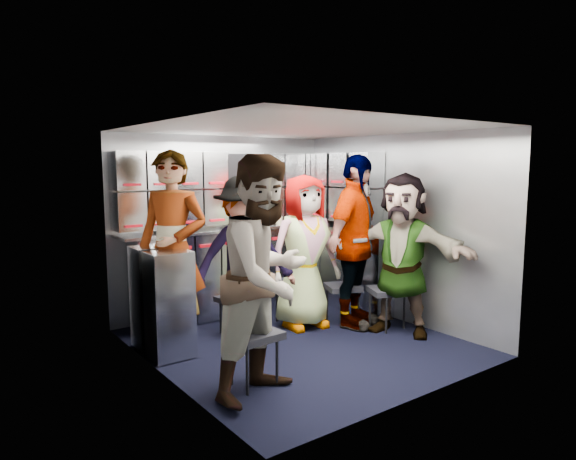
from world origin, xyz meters
TOP-DOWN VIEW (x-y plane):
  - floor at (0.00, 0.00)m, footprint 3.00×3.00m
  - wall_back at (0.00, 1.50)m, footprint 2.80×0.04m
  - wall_left at (-1.40, 0.00)m, footprint 0.04×3.00m
  - wall_right at (1.40, 0.00)m, footprint 0.04×3.00m
  - ceiling at (0.00, 0.00)m, footprint 2.80×3.00m
  - cart_bank_back at (0.00, 1.29)m, footprint 2.68×0.38m
  - cart_bank_left at (-1.19, 0.56)m, footprint 0.38×0.76m
  - counter at (0.00, 1.29)m, footprint 2.68×0.42m
  - locker_bank_back at (0.00, 1.35)m, footprint 2.68×0.28m
  - locker_bank_right at (1.25, 0.70)m, footprint 0.28×1.00m
  - right_cabinet at (1.25, 0.60)m, footprint 0.28×1.20m
  - coffee_niche at (0.18, 1.41)m, footprint 0.46×0.16m
  - red_latch_strip at (0.00, 1.09)m, footprint 2.60×0.02m
  - jump_seat_near_left at (-0.89, -0.57)m, footprint 0.40×0.38m
  - jump_seat_mid_left at (-0.36, 0.61)m, footprint 0.39×0.38m
  - jump_seat_center at (0.38, 0.58)m, footprint 0.43×0.41m
  - jump_seat_mid_right at (0.82, 0.26)m, footprint 0.47×0.46m
  - jump_seat_near_right at (1.05, -0.20)m, footprint 0.49×0.48m
  - attendant_standing at (-1.05, 0.60)m, footprint 0.79×0.82m
  - attendant_arc_a at (-0.89, -0.75)m, footprint 1.06×0.93m
  - attendant_arc_b at (-0.36, 0.43)m, footprint 1.19×0.86m
  - attendant_arc_c at (0.38, 0.40)m, footprint 0.88×0.64m
  - attendant_arc_d at (0.82, 0.08)m, footprint 1.19×0.85m
  - attendant_arc_e at (1.05, -0.38)m, footprint 1.10×1.62m
  - bottle_left at (-0.83, 1.24)m, footprint 0.07×0.07m
  - bottle_mid at (0.17, 1.24)m, footprint 0.06×0.06m
  - bottle_right at (0.34, 1.24)m, footprint 0.07×0.07m
  - cup_left at (-0.71, 1.23)m, footprint 0.09×0.09m
  - cup_right at (0.63, 1.23)m, footprint 0.08×0.08m

SIDE VIEW (x-z plane):
  - floor at x=0.00m, z-range 0.00..0.00m
  - jump_seat_mid_left at x=-0.36m, z-range 0.15..0.56m
  - jump_seat_mid_right at x=0.82m, z-range 0.16..0.59m
  - jump_seat_near_right at x=1.05m, z-range 0.17..0.61m
  - jump_seat_near_left at x=-0.89m, z-range 0.17..0.62m
  - jump_seat_center at x=0.38m, z-range 0.18..0.66m
  - cart_bank_back at x=0.00m, z-range 0.00..0.99m
  - cart_bank_left at x=-1.19m, z-range 0.00..0.99m
  - right_cabinet at x=1.25m, z-range 0.00..1.00m
  - attendant_arc_b at x=-0.36m, z-range 0.00..1.65m
  - attendant_arc_c at x=0.38m, z-range 0.00..1.66m
  - attendant_arc_e at x=1.05m, z-range 0.00..1.68m
  - red_latch_strip at x=0.00m, z-range 0.86..0.90m
  - attendant_arc_a at x=-0.89m, z-range 0.00..1.84m
  - attendant_arc_d at x=0.82m, z-range 0.00..1.87m
  - attendant_standing at x=-1.05m, z-range 0.00..1.90m
  - counter at x=0.00m, z-range 1.00..1.03m
  - wall_back at x=0.00m, z-range 0.00..2.10m
  - wall_left at x=-1.40m, z-range 0.00..2.10m
  - wall_right at x=1.40m, z-range 0.00..2.10m
  - cup_right at x=0.63m, z-range 1.03..1.13m
  - cup_left at x=-0.71m, z-range 1.03..1.13m
  - bottle_right at x=0.34m, z-range 1.03..1.25m
  - bottle_left at x=-0.83m, z-range 1.03..1.29m
  - bottle_mid at x=0.17m, z-range 1.03..1.30m
  - coffee_niche at x=0.18m, z-range 1.05..1.89m
  - locker_bank_back at x=0.00m, z-range 1.08..1.90m
  - locker_bank_right at x=1.25m, z-range 1.08..1.90m
  - ceiling at x=0.00m, z-range 2.09..2.11m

